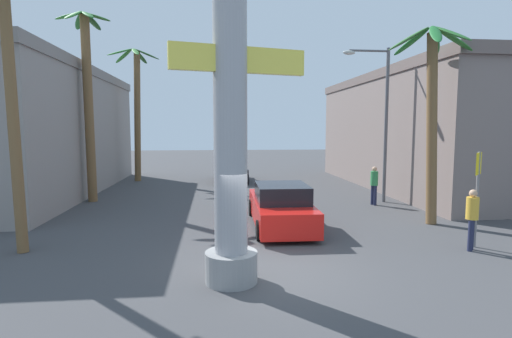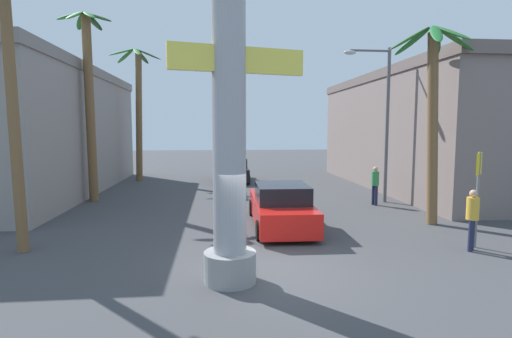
% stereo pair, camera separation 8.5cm
% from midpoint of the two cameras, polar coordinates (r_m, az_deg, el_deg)
% --- Properties ---
extents(ground_plane, '(91.70, 91.70, 0.00)m').
position_cam_midpoint_polar(ground_plane, '(19.72, -1.68, -4.39)').
color(ground_plane, '#424244').
extents(building_left, '(6.67, 17.31, 6.75)m').
position_cam_midpoint_polar(building_left, '(24.50, -28.79, 4.85)').
color(building_left, gray).
rests_on(building_left, ground).
extents(building_right, '(6.91, 17.67, 6.69)m').
position_cam_midpoint_polar(building_right, '(25.75, 22.88, 5.05)').
color(building_right, slate).
rests_on(building_right, ground).
extents(neon_sign_pole, '(3.39, 1.19, 10.05)m').
position_cam_midpoint_polar(neon_sign_pole, '(8.91, -3.58, 13.78)').
color(neon_sign_pole, '#9E9EA3').
rests_on(neon_sign_pole, ground).
extents(street_lamp, '(2.23, 0.28, 7.18)m').
position_cam_midpoint_polar(street_lamp, '(19.63, 17.52, 7.95)').
color(street_lamp, '#59595E').
rests_on(street_lamp, ground).
extents(crossing_sign, '(0.47, 0.47, 2.83)m').
position_cam_midpoint_polar(crossing_sign, '(13.27, 29.30, -2.06)').
color(crossing_sign, slate).
rests_on(crossing_sign, ground).
extents(car_lead, '(2.12, 5.22, 1.56)m').
position_cam_midpoint_polar(car_lead, '(14.30, 3.72, -5.44)').
color(car_lead, black).
rests_on(car_lead, ground).
extents(car_far, '(2.04, 4.71, 1.56)m').
position_cam_midpoint_polar(car_far, '(26.56, -3.27, -0.15)').
color(car_far, black).
rests_on(car_far, ground).
extents(palm_tree_near_left, '(2.92, 2.95, 8.32)m').
position_cam_midpoint_polar(palm_tree_near_left, '(13.14, -31.89, 13.93)').
color(palm_tree_near_left, brown).
rests_on(palm_tree_near_left, ground).
extents(palm_tree_mid_left, '(2.46, 2.31, 8.89)m').
position_cam_midpoint_polar(palm_tree_mid_left, '(20.65, -22.63, 9.79)').
color(palm_tree_mid_left, brown).
rests_on(palm_tree_mid_left, ground).
extents(palm_tree_near_right, '(3.08, 2.92, 7.13)m').
position_cam_midpoint_polar(palm_tree_near_right, '(15.88, 24.06, 8.70)').
color(palm_tree_near_right, brown).
rests_on(palm_tree_near_right, ground).
extents(palm_tree_far_left, '(3.28, 3.30, 8.76)m').
position_cam_midpoint_polar(palm_tree_far_left, '(27.83, -16.40, 8.92)').
color(palm_tree_far_left, brown).
rests_on(palm_tree_far_left, ground).
extents(pedestrian_by_sign, '(0.48, 0.48, 1.77)m').
position_cam_midpoint_polar(pedestrian_by_sign, '(12.98, 28.69, -5.81)').
color(pedestrian_by_sign, '#1E233F').
rests_on(pedestrian_by_sign, ground).
extents(pedestrian_mid_right, '(0.42, 0.42, 1.77)m').
position_cam_midpoint_polar(pedestrian_mid_right, '(18.96, 16.77, -1.87)').
color(pedestrian_mid_right, '#1E233F').
rests_on(pedestrian_mid_right, ground).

